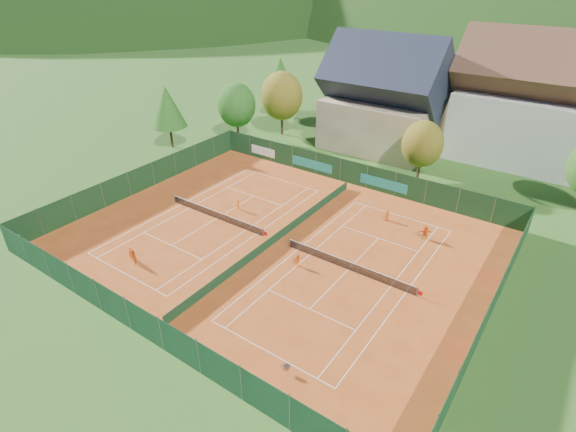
# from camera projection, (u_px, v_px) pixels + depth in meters

# --- Properties ---
(ground) EXTENTS (600.00, 600.00, 0.00)m
(ground) POSITION_uv_depth(u_px,v_px,m) (276.00, 242.00, 44.32)
(ground) COLOR #2A581B
(ground) RESTS_ON ground
(clay_pad) EXTENTS (40.00, 32.00, 0.01)m
(clay_pad) POSITION_uv_depth(u_px,v_px,m) (276.00, 242.00, 44.31)
(clay_pad) COLOR #AC4719
(clay_pad) RESTS_ON ground
(court_markings_left) EXTENTS (11.03, 23.83, 0.00)m
(court_markings_left) POSITION_uv_depth(u_px,v_px,m) (217.00, 218.00, 48.29)
(court_markings_left) COLOR white
(court_markings_left) RESTS_ON ground
(court_markings_right) EXTENTS (11.03, 23.83, 0.00)m
(court_markings_right) POSITION_uv_depth(u_px,v_px,m) (348.00, 270.00, 40.32)
(court_markings_right) COLOR white
(court_markings_right) RESTS_ON ground
(tennis_net_left) EXTENTS (13.30, 0.10, 1.02)m
(tennis_net_left) POSITION_uv_depth(u_px,v_px,m) (217.00, 215.00, 47.96)
(tennis_net_left) COLOR #59595B
(tennis_net_left) RESTS_ON ground
(tennis_net_right) EXTENTS (13.30, 0.10, 1.02)m
(tennis_net_right) POSITION_uv_depth(u_px,v_px,m) (350.00, 266.00, 39.99)
(tennis_net_right) COLOR #59595B
(tennis_net_right) RESTS_ON ground
(court_divider) EXTENTS (0.03, 28.80, 1.00)m
(court_divider) POSITION_uv_depth(u_px,v_px,m) (276.00, 238.00, 44.06)
(court_divider) COLOR #14391F
(court_divider) RESTS_ON ground
(fence_north) EXTENTS (40.00, 0.10, 3.00)m
(fence_north) POSITION_uv_depth(u_px,v_px,m) (350.00, 172.00, 55.17)
(fence_north) COLOR #14371B
(fence_north) RESTS_ON ground
(fence_south) EXTENTS (40.00, 0.04, 3.00)m
(fence_south) POSITION_uv_depth(u_px,v_px,m) (144.00, 324.00, 32.19)
(fence_south) COLOR #163C23
(fence_south) RESTS_ON ground
(fence_west) EXTENTS (0.04, 32.00, 3.00)m
(fence_west) POSITION_uv_depth(u_px,v_px,m) (141.00, 179.00, 53.53)
(fence_west) COLOR #14381A
(fence_west) RESTS_ON ground
(fence_east) EXTENTS (0.09, 32.00, 3.00)m
(fence_east) POSITION_uv_depth(u_px,v_px,m) (491.00, 308.00, 33.65)
(fence_east) COLOR #153C1C
(fence_east) RESTS_ON ground
(chalet) EXTENTS (16.20, 12.00, 16.00)m
(chalet) POSITION_uv_depth(u_px,v_px,m) (384.00, 102.00, 63.83)
(chalet) COLOR beige
(chalet) RESTS_ON ground
(hotel_block_a) EXTENTS (21.60, 11.00, 17.25)m
(hotel_block_a) POSITION_uv_depth(u_px,v_px,m) (539.00, 109.00, 58.26)
(hotel_block_a) COLOR silver
(hotel_block_a) RESTS_ON ground
(tree_west_front) EXTENTS (5.72, 5.72, 8.69)m
(tree_west_front) POSITION_uv_depth(u_px,v_px,m) (236.00, 105.00, 66.80)
(tree_west_front) COLOR #4D2D1B
(tree_west_front) RESTS_ON ground
(tree_west_mid) EXTENTS (6.44, 6.44, 9.78)m
(tree_west_mid) POSITION_uv_depth(u_px,v_px,m) (282.00, 96.00, 68.74)
(tree_west_mid) COLOR #442918
(tree_west_mid) RESTS_ON ground
(tree_west_back) EXTENTS (5.60, 5.60, 10.00)m
(tree_west_back) POSITION_uv_depth(u_px,v_px,m) (281.00, 77.00, 77.08)
(tree_west_back) COLOR #472C19
(tree_west_back) RESTS_ON ground
(tree_center) EXTENTS (5.01, 5.01, 7.60)m
(tree_center) POSITION_uv_depth(u_px,v_px,m) (422.00, 144.00, 54.61)
(tree_center) COLOR #462D19
(tree_center) RESTS_ON ground
(tree_west_side) EXTENTS (5.04, 5.04, 9.00)m
(tree_west_side) POSITION_uv_depth(u_px,v_px,m) (167.00, 107.00, 63.77)
(tree_west_side) COLOR #482E1A
(tree_west_side) RESTS_ON ground
(ball_hopper) EXTENTS (0.34, 0.34, 0.80)m
(ball_hopper) POSITION_uv_depth(u_px,v_px,m) (287.00, 367.00, 29.99)
(ball_hopper) COLOR slate
(ball_hopper) RESTS_ON ground
(loose_ball_0) EXTENTS (0.07, 0.07, 0.07)m
(loose_ball_0) POSITION_uv_depth(u_px,v_px,m) (148.00, 238.00, 44.91)
(loose_ball_0) COLOR #CCD833
(loose_ball_0) RESTS_ON ground
(loose_ball_1) EXTENTS (0.07, 0.07, 0.07)m
(loose_ball_1) POSITION_uv_depth(u_px,v_px,m) (254.00, 348.00, 32.13)
(loose_ball_1) COLOR #CCD833
(loose_ball_1) RESTS_ON ground
(player_left_near) EXTENTS (0.46, 0.31, 1.24)m
(player_left_near) POSITION_uv_depth(u_px,v_px,m) (131.00, 253.00, 41.47)
(player_left_near) COLOR #F55115
(player_left_near) RESTS_ON ground
(player_left_mid) EXTENTS (0.90, 0.84, 1.48)m
(player_left_mid) POSITION_uv_depth(u_px,v_px,m) (133.00, 257.00, 40.71)
(player_left_mid) COLOR #D86113
(player_left_mid) RESTS_ON ground
(player_left_far) EXTENTS (0.89, 0.67, 1.22)m
(player_left_far) POSITION_uv_depth(u_px,v_px,m) (239.00, 205.00, 49.72)
(player_left_far) COLOR orange
(player_left_far) RESTS_ON ground
(player_right_near) EXTENTS (0.62, 0.78, 1.24)m
(player_right_near) POSITION_uv_depth(u_px,v_px,m) (297.00, 260.00, 40.52)
(player_right_near) COLOR #FF6116
(player_right_near) RESTS_ON ground
(player_right_far_a) EXTENTS (0.71, 0.64, 1.22)m
(player_right_far_a) POSITION_uv_depth(u_px,v_px,m) (387.00, 215.00, 47.68)
(player_right_far_a) COLOR #D25512
(player_right_far_a) RESTS_ON ground
(player_right_far_b) EXTENTS (1.39, 1.05, 1.46)m
(player_right_far_b) POSITION_uv_depth(u_px,v_px,m) (425.00, 232.00, 44.46)
(player_right_far_b) COLOR #E15C14
(player_right_far_b) RESTS_ON ground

